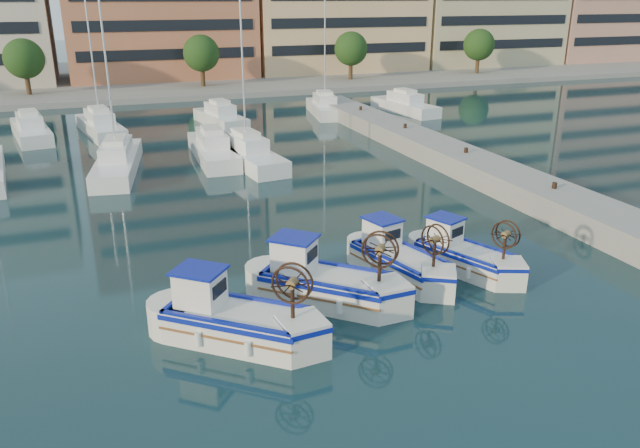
{
  "coord_description": "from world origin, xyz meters",
  "views": [
    {
      "loc": [
        -8.31,
        -17.93,
        10.29
      ],
      "look_at": [
        -0.06,
        4.45,
        1.5
      ],
      "focal_mm": 35.0,
      "sensor_mm": 36.0,
      "label": 1
    }
  ],
  "objects": [
    {
      "name": "fishing_boat_c",
      "position": [
        2.15,
        1.7,
        0.74
      ],
      "size": [
        2.77,
        4.43,
        2.69
      ],
      "rotation": [
        0.0,
        0.0,
        0.27
      ],
      "color": "silver",
      "rests_on": "ground"
    },
    {
      "name": "fishing_boat_a",
      "position": [
        -4.91,
        -0.84,
        0.81
      ],
      "size": [
        4.69,
        4.35,
        2.94
      ],
      "rotation": [
        0.0,
        0.0,
        0.88
      ],
      "color": "silver",
      "rests_on": "ground"
    },
    {
      "name": "fishing_boat_b",
      "position": [
        -1.33,
        0.66,
        0.82
      ],
      "size": [
        4.65,
        4.49,
        2.97
      ],
      "rotation": [
        0.0,
        0.0,
        0.83
      ],
      "color": "silver",
      "rests_on": "ground"
    },
    {
      "name": "quay",
      "position": [
        13.0,
        8.0,
        0.6
      ],
      "size": [
        3.0,
        60.0,
        1.2
      ],
      "primitive_type": "cube",
      "color": "gray",
      "rests_on": "ground"
    },
    {
      "name": "yacht_marina",
      "position": [
        -3.46,
        27.49,
        0.53
      ],
      "size": [
        41.4,
        23.12,
        11.5
      ],
      "color": "white",
      "rests_on": "ground"
    },
    {
      "name": "ground",
      "position": [
        0.0,
        0.0,
        0.0
      ],
      "size": [
        300.0,
        300.0,
        0.0
      ],
      "primitive_type": "plane",
      "color": "#18383F",
      "rests_on": "ground"
    },
    {
      "name": "fishing_boat_d",
      "position": [
        4.82,
        1.34,
        0.7
      ],
      "size": [
        3.03,
        4.21,
        2.53
      ],
      "rotation": [
        0.0,
        0.0,
        0.4
      ],
      "color": "silver",
      "rests_on": "ground"
    }
  ]
}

